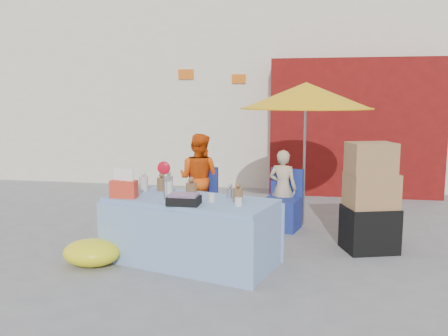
% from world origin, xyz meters
% --- Properties ---
extents(ground, '(80.00, 80.00, 0.00)m').
position_xyz_m(ground, '(0.00, 0.00, 0.00)').
color(ground, slate).
rests_on(ground, ground).
extents(backdrop, '(14.00, 8.00, 7.80)m').
position_xyz_m(backdrop, '(0.52, 7.52, 3.10)').
color(backdrop, silver).
rests_on(backdrop, ground).
extents(market_table, '(2.11, 1.41, 1.17)m').
position_xyz_m(market_table, '(0.02, -0.09, 0.38)').
color(market_table, '#7E9ACA').
rests_on(market_table, ground).
extents(chair_left, '(0.58, 0.57, 0.85)m').
position_xyz_m(chair_left, '(-0.27, 1.51, 0.26)').
color(chair_left, navy).
rests_on(chair_left, ground).
extents(chair_right, '(0.58, 0.57, 0.85)m').
position_xyz_m(chair_right, '(0.98, 1.51, 0.26)').
color(chair_right, navy).
rests_on(chair_right, ground).
extents(vendor_orange, '(0.76, 0.66, 1.35)m').
position_xyz_m(vendor_orange, '(-0.27, 1.64, 0.67)').
color(vendor_orange, '#E84E0C').
rests_on(vendor_orange, ground).
extents(vendor_beige, '(0.47, 0.36, 1.13)m').
position_xyz_m(vendor_beige, '(0.98, 1.64, 0.57)').
color(vendor_beige, tan).
rests_on(vendor_beige, ground).
extents(umbrella, '(1.90, 1.90, 2.09)m').
position_xyz_m(umbrella, '(1.28, 1.79, 1.89)').
color(umbrella, gray).
rests_on(umbrella, ground).
extents(box_stack, '(0.73, 0.65, 1.34)m').
position_xyz_m(box_stack, '(2.09, 0.70, 0.62)').
color(box_stack, black).
rests_on(box_stack, ground).
extents(tarp_bundle, '(0.77, 0.68, 0.29)m').
position_xyz_m(tarp_bundle, '(-1.04, -0.39, 0.15)').
color(tarp_bundle, yellow).
rests_on(tarp_bundle, ground).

